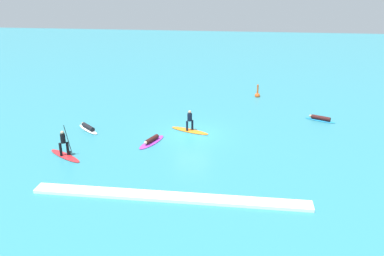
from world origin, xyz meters
The scene contains 8 objects.
ground_plane centered at (0.00, 0.00, 0.00)m, with size 120.00×120.00×0.00m, color teal.
surfer_on_orange_board centered at (-0.26, 0.62, 0.40)m, with size 3.21×1.89×1.66m.
surfer_on_blue_board centered at (10.04, 4.35, 0.17)m, with size 2.46×1.59×0.41m.
surfer_on_white_board centered at (-8.05, -0.16, 0.17)m, with size 2.36×2.22×0.44m.
surfer_on_red_board centered at (-7.78, -4.98, 0.46)m, with size 2.94×2.21×2.21m.
surfer_on_purple_board centered at (-2.65, -1.97, 0.14)m, with size 1.74×2.97×0.41m.
marker_buoy centered at (5.08, 10.67, 0.22)m, with size 0.51×0.51×1.36m.
wave_crest centered at (0.00, -9.35, 0.09)m, with size 14.93×0.90×0.18m, color white.
Camera 1 is at (3.60, -27.73, 11.13)m, focal length 37.58 mm.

